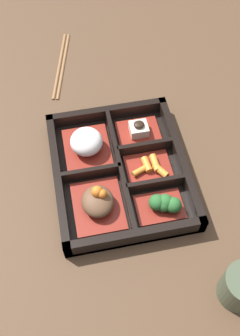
% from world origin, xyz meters
% --- Properties ---
extents(ground_plane, '(3.00, 3.00, 0.00)m').
position_xyz_m(ground_plane, '(0.00, 0.00, 0.00)').
color(ground_plane, '#4C3523').
extents(bento_base, '(0.29, 0.25, 0.01)m').
position_xyz_m(bento_base, '(0.00, 0.00, 0.01)').
color(bento_base, black).
rests_on(bento_base, ground_plane).
extents(bento_rim, '(0.29, 0.25, 0.04)m').
position_xyz_m(bento_rim, '(-0.00, -0.00, 0.02)').
color(bento_rim, black).
rests_on(bento_rim, ground_plane).
extents(bowl_stew, '(0.11, 0.09, 0.05)m').
position_xyz_m(bowl_stew, '(-0.06, 0.05, 0.03)').
color(bowl_stew, maroon).
rests_on(bowl_stew, bento_base).
extents(bowl_rice, '(0.11, 0.09, 0.05)m').
position_xyz_m(bowl_rice, '(0.06, 0.05, 0.03)').
color(bowl_rice, maroon).
rests_on(bowl_rice, bento_base).
extents(bowl_greens, '(0.06, 0.09, 0.03)m').
position_xyz_m(bowl_greens, '(-0.09, -0.06, 0.03)').
color(bowl_greens, maroon).
rests_on(bowl_greens, bento_base).
extents(bowl_carrots, '(0.06, 0.09, 0.02)m').
position_xyz_m(bowl_carrots, '(-0.01, -0.06, 0.02)').
color(bowl_carrots, maroon).
rests_on(bowl_carrots, bento_base).
extents(bowl_tofu, '(0.07, 0.09, 0.03)m').
position_xyz_m(bowl_tofu, '(0.08, -0.05, 0.02)').
color(bowl_tofu, maroon).
rests_on(bowl_tofu, bento_base).
extents(chopsticks, '(0.21, 0.07, 0.01)m').
position_xyz_m(chopsticks, '(0.32, 0.07, 0.00)').
color(chopsticks, brown).
rests_on(chopsticks, ground_plane).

